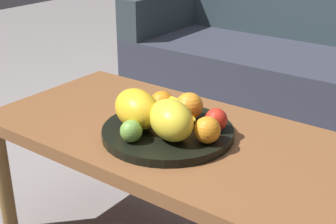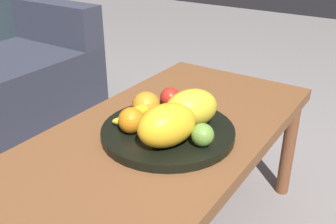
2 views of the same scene
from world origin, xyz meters
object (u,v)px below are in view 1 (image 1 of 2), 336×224
object	(u,v)px
coffee_table	(174,147)
fruit_bowl	(168,132)
orange_right	(162,103)
banana_bunch	(175,109)
orange_left	(207,130)
apple_front	(131,131)
melon_large_front	(137,109)
couch	(292,66)
apple_left	(216,120)
melon_smaller_beside	(171,120)
orange_front	(189,106)

from	to	relation	value
coffee_table	fruit_bowl	xyz separation A→B (m)	(0.00, -0.03, 0.06)
orange_right	banana_bunch	distance (m)	0.05
orange_left	apple_front	xyz separation A→B (m)	(-0.17, -0.12, -0.01)
melon_large_front	orange_right	xyz separation A→B (m)	(0.00, 0.12, -0.02)
melon_large_front	apple_front	size ratio (longest dim) A/B	2.72
coffee_table	couch	xyz separation A→B (m)	(-0.14, 1.25, -0.10)
melon_large_front	apple_front	world-z (taller)	melon_large_front
fruit_bowl	apple_left	size ratio (longest dim) A/B	5.84
coffee_table	fruit_bowl	distance (m)	0.07
couch	melon_smaller_beside	xyz separation A→B (m)	(0.19, -1.33, 0.23)
coffee_table	fruit_bowl	world-z (taller)	fruit_bowl
fruit_bowl	apple_left	distance (m)	0.14
apple_front	couch	bearing A→B (deg)	94.71
orange_left	apple_front	size ratio (longest dim) A/B	1.20
couch	orange_left	bearing A→B (deg)	-77.61
orange_front	banana_bunch	size ratio (longest dim) A/B	0.49
orange_left	banana_bunch	size ratio (longest dim) A/B	0.43
couch	orange_front	size ratio (longest dim) A/B	20.35
melon_large_front	orange_right	size ratio (longest dim) A/B	2.29
melon_smaller_beside	orange_right	xyz separation A→B (m)	(-0.12, 0.12, -0.02)
melon_smaller_beside	banana_bunch	size ratio (longest dim) A/B	0.93
couch	melon_smaller_beside	bearing A→B (deg)	-81.80
apple_left	orange_front	bearing A→B (deg)	170.70
orange_front	melon_large_front	bearing A→B (deg)	-124.13
couch	orange_left	xyz separation A→B (m)	(0.28, -1.29, 0.21)
apple_left	melon_large_front	bearing A→B (deg)	-149.08
couch	melon_large_front	bearing A→B (deg)	-86.99
orange_front	orange_right	xyz separation A→B (m)	(-0.09, -0.02, -0.01)
fruit_bowl	melon_large_front	size ratio (longest dim) A/B	2.29
couch	apple_left	bearing A→B (deg)	-77.73
coffee_table	apple_front	xyz separation A→B (m)	(-0.03, -0.16, 0.11)
couch	melon_smaller_beside	distance (m)	1.36
melon_smaller_beside	apple_left	distance (m)	0.14
fruit_bowl	orange_right	distance (m)	0.11
couch	fruit_bowl	bearing A→B (deg)	-83.51
coffee_table	orange_left	world-z (taller)	orange_left
orange_right	orange_front	bearing A→B (deg)	9.61
orange_front	apple_front	world-z (taller)	orange_front
coffee_table	orange_right	distance (m)	0.14
coffee_table	couch	size ratio (longest dim) A/B	0.68
orange_left	banana_bunch	world-z (taller)	orange_left
melon_large_front	melon_smaller_beside	bearing A→B (deg)	-0.52
couch	orange_front	xyz separation A→B (m)	(0.16, -1.19, 0.22)
melon_smaller_beside	apple_left	world-z (taller)	melon_smaller_beside
orange_left	apple_left	bearing A→B (deg)	104.25
coffee_table	orange_front	size ratio (longest dim) A/B	13.80
fruit_bowl	melon_large_front	distance (m)	0.11
coffee_table	orange_right	bearing A→B (deg)	152.64
apple_front	apple_left	world-z (taller)	apple_left
couch	fruit_bowl	size ratio (longest dim) A/B	4.47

